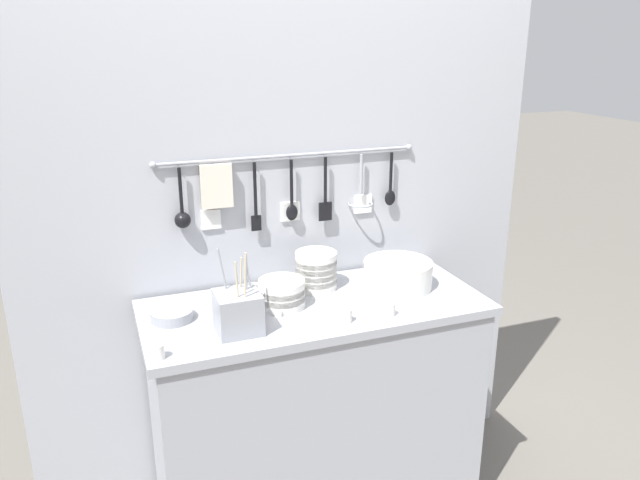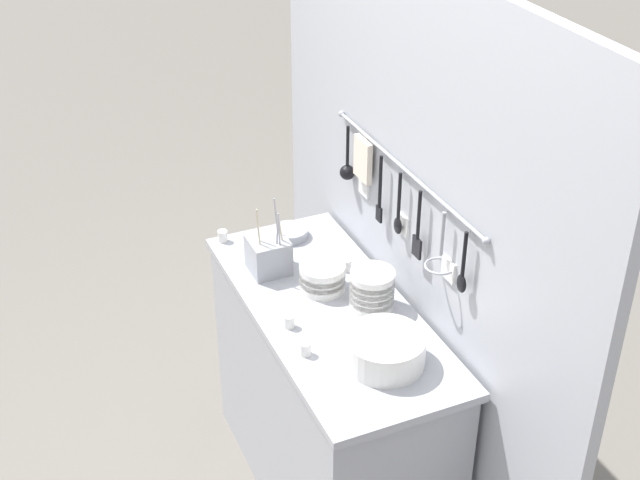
{
  "view_description": "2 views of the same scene",
  "coord_description": "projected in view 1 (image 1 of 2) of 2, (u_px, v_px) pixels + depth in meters",
  "views": [
    {
      "loc": [
        -0.67,
        -1.84,
        1.76
      ],
      "look_at": [
        0.02,
        0.01,
        1.09
      ],
      "focal_mm": 35.0,
      "sensor_mm": 36.0,
      "label": 1
    },
    {
      "loc": [
        2.22,
        -1.01,
        2.64
      ],
      "look_at": [
        -0.05,
        -0.02,
        1.11
      ],
      "focal_mm": 50.0,
      "sensor_mm": 36.0,
      "label": 2
    }
  ],
  "objects": [
    {
      "name": "counter",
      "position": [
        315.0,
        412.0,
        2.28
      ],
      "size": [
        1.18,
        0.51,
        0.87
      ],
      "color": "#9EA0A8",
      "rests_on": "ground"
    },
    {
      "name": "back_wall",
      "position": [
        289.0,
        242.0,
        2.35
      ],
      "size": [
        1.98,
        0.11,
        2.0
      ],
      "color": "#A8AAB2",
      "rests_on": "ground"
    },
    {
      "name": "bowl_stack_tall_left",
      "position": [
        316.0,
        270.0,
        2.25
      ],
      "size": [
        0.15,
        0.15,
        0.14
      ],
      "color": "silver",
      "rests_on": "counter"
    },
    {
      "name": "bowl_stack_short_front",
      "position": [
        282.0,
        293.0,
        2.11
      ],
      "size": [
        0.16,
        0.16,
        0.1
      ],
      "color": "silver",
      "rests_on": "counter"
    },
    {
      "name": "plate_stack",
      "position": [
        398.0,
        274.0,
        2.27
      ],
      "size": [
        0.25,
        0.25,
        0.1
      ],
      "color": "silver",
      "rests_on": "counter"
    },
    {
      "name": "steel_mixing_bowl",
      "position": [
        172.0,
        315.0,
        2.02
      ],
      "size": [
        0.14,
        0.14,
        0.03
      ],
      "color": "#93969E",
      "rests_on": "counter"
    },
    {
      "name": "cutlery_caddy",
      "position": [
        238.0,
        312.0,
        1.93
      ],
      "size": [
        0.14,
        0.14,
        0.27
      ],
      "color": "#93969E",
      "rests_on": "counter"
    },
    {
      "name": "cup_mid_row",
      "position": [
        346.0,
        316.0,
        2.0
      ],
      "size": [
        0.04,
        0.04,
        0.04
      ],
      "color": "silver",
      "rests_on": "counter"
    },
    {
      "name": "cup_front_right",
      "position": [
        158.0,
        351.0,
        1.77
      ],
      "size": [
        0.04,
        0.04,
        0.04
      ],
      "color": "silver",
      "rests_on": "counter"
    },
    {
      "name": "cup_front_left",
      "position": [
        390.0,
        309.0,
        2.04
      ],
      "size": [
        0.04,
        0.04,
        0.04
      ],
      "color": "silver",
      "rests_on": "counter"
    },
    {
      "name": "cup_edge_near",
      "position": [
        253.0,
        290.0,
        2.2
      ],
      "size": [
        0.04,
        0.04,
        0.04
      ],
      "color": "silver",
      "rests_on": "counter"
    }
  ]
}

